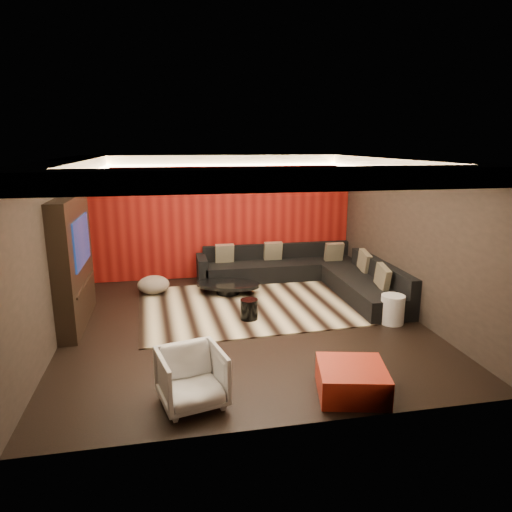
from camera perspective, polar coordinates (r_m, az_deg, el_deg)
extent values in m
cube|color=black|center=(8.01, -1.30, -8.50)|extent=(6.00, 6.00, 0.02)
cube|color=silver|center=(7.41, -1.42, 12.09)|extent=(6.00, 6.00, 0.02)
cube|color=black|center=(10.52, -4.14, 4.89)|extent=(6.00, 0.02, 2.80)
cube|color=black|center=(7.69, -24.05, 0.33)|extent=(0.02, 6.00, 2.80)
cube|color=black|center=(8.61, 18.82, 2.15)|extent=(0.02, 6.00, 2.80)
cube|color=#6B0C0A|center=(10.48, -4.11, 4.85)|extent=(5.98, 0.05, 2.78)
cube|color=silver|center=(10.08, -4.05, 11.87)|extent=(6.00, 0.60, 0.22)
cube|color=silver|center=(4.78, 4.11, 9.60)|extent=(6.00, 0.60, 0.22)
cube|color=silver|center=(7.45, -22.68, 10.13)|extent=(0.60, 4.80, 0.22)
cube|color=silver|center=(8.30, 17.63, 10.83)|extent=(0.60, 4.80, 0.22)
cube|color=#FFD899|center=(9.75, -3.79, 11.28)|extent=(4.80, 0.08, 0.04)
cube|color=#FFD899|center=(5.11, 3.09, 8.89)|extent=(4.80, 0.08, 0.04)
cube|color=#FFD899|center=(7.40, -20.01, 9.64)|extent=(0.08, 4.80, 0.04)
cube|color=#FFD899|center=(8.15, 15.45, 10.30)|extent=(0.08, 4.80, 0.04)
cube|color=black|center=(8.29, -21.89, -0.67)|extent=(0.30, 2.00, 2.20)
cube|color=black|center=(8.19, -21.01, 1.75)|extent=(0.04, 1.30, 0.80)
cube|color=black|center=(8.37, -20.56, -3.27)|extent=(0.04, 1.60, 0.04)
cube|color=beige|center=(8.83, -1.30, -6.19)|extent=(4.14, 3.19, 0.02)
cylinder|color=black|center=(9.48, -3.53, -4.01)|extent=(1.70, 1.70, 0.22)
cylinder|color=black|center=(8.09, -0.87, -6.67)|extent=(0.40, 0.40, 0.36)
ellipsoid|color=beige|center=(9.68, -12.69, -3.52)|extent=(0.81, 0.81, 0.36)
cylinder|color=silver|center=(8.28, 16.69, -6.40)|extent=(0.54, 0.54, 0.51)
cube|color=#A02114|center=(5.99, 11.88, -14.96)|extent=(0.99, 0.99, 0.37)
imported|color=silver|center=(5.64, -8.03, -14.83)|extent=(0.89, 0.91, 0.69)
cube|color=black|center=(10.55, 3.04, -1.74)|extent=(3.50, 0.90, 0.40)
cube|color=black|center=(10.79, 2.61, 0.67)|extent=(3.50, 0.20, 0.35)
cube|color=black|center=(9.39, 13.40, -4.12)|extent=(0.90, 2.60, 0.40)
cube|color=black|center=(9.43, 15.47, -1.78)|extent=(0.20, 2.60, 0.35)
cube|color=black|center=(10.25, -6.77, -1.71)|extent=(0.20, 0.90, 0.60)
cube|color=tan|center=(10.62, 9.73, 0.52)|extent=(0.42, 0.20, 0.44)
cube|color=tan|center=(10.57, 2.14, 0.65)|extent=(0.42, 0.20, 0.44)
cube|color=tan|center=(8.84, 15.55, -2.54)|extent=(0.12, 0.50, 0.50)
cube|color=tan|center=(9.89, 13.40, -0.66)|extent=(0.12, 0.50, 0.50)
cube|color=tan|center=(10.35, -3.96, 0.34)|extent=(0.42, 0.20, 0.44)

